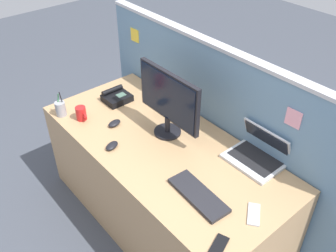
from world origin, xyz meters
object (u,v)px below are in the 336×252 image
at_px(desktop_monitor, 168,100).
at_px(computer_mouse_right_hand, 112,146).
at_px(keyboard_main, 198,195).
at_px(cell_phone_silver_slab, 254,214).
at_px(coffee_mug, 81,113).
at_px(pen_cup, 61,109).
at_px(computer_mouse_left_hand, 114,123).
at_px(cell_phone_black_slab, 219,246).
at_px(laptop, 259,153).
at_px(desk_phone, 117,97).

relative_size(desktop_monitor, computer_mouse_right_hand, 5.42).
height_order(keyboard_main, cell_phone_silver_slab, keyboard_main).
bearing_deg(coffee_mug, pen_cup, -149.04).
height_order(computer_mouse_left_hand, cell_phone_black_slab, computer_mouse_left_hand).
xyz_separation_m(computer_mouse_right_hand, cell_phone_silver_slab, (0.95, 0.27, -0.01)).
bearing_deg(computer_mouse_right_hand, cell_phone_silver_slab, -3.72).
bearing_deg(laptop, computer_mouse_left_hand, -150.77).
relative_size(desktop_monitor, computer_mouse_left_hand, 5.42).
xyz_separation_m(cell_phone_black_slab, cell_phone_silver_slab, (-0.02, 0.28, 0.00)).
bearing_deg(cell_phone_black_slab, computer_mouse_left_hand, 151.81).
xyz_separation_m(desktop_monitor, keyboard_main, (0.55, -0.25, -0.25)).
xyz_separation_m(desk_phone, coffee_mug, (0.05, -0.33, 0.02)).
height_order(desk_phone, cell_phone_silver_slab, desk_phone).
distance_m(desktop_monitor, coffee_mug, 0.67).
relative_size(computer_mouse_left_hand, cell_phone_black_slab, 0.77).
height_order(desktop_monitor, keyboard_main, desktop_monitor).
height_order(computer_mouse_right_hand, computer_mouse_left_hand, same).
height_order(laptop, keyboard_main, laptop).
bearing_deg(computer_mouse_left_hand, desk_phone, 132.30).
xyz_separation_m(keyboard_main, coffee_mug, (-1.07, -0.12, 0.04)).
relative_size(laptop, computer_mouse_left_hand, 3.34).
xyz_separation_m(cell_phone_black_slab, coffee_mug, (-1.36, 0.03, 0.05)).
distance_m(computer_mouse_left_hand, cell_phone_silver_slab, 1.15).
height_order(desk_phone, keyboard_main, desk_phone).
relative_size(desk_phone, coffee_mug, 1.73).
bearing_deg(cell_phone_black_slab, coffee_mug, 158.77).
bearing_deg(computer_mouse_left_hand, computer_mouse_right_hand, -48.45).
bearing_deg(coffee_mug, desktop_monitor, 36.01).
bearing_deg(desk_phone, cell_phone_black_slab, -14.12).
relative_size(laptop, computer_mouse_right_hand, 3.34).
xyz_separation_m(pen_cup, coffee_mug, (0.14, 0.09, -0.00)).
distance_m(keyboard_main, cell_phone_black_slab, 0.33).
xyz_separation_m(laptop, keyboard_main, (-0.01, -0.50, -0.04)).
xyz_separation_m(keyboard_main, pen_cup, (-1.21, -0.21, 0.04)).
relative_size(desktop_monitor, coffee_mug, 4.87).
distance_m(computer_mouse_right_hand, cell_phone_silver_slab, 0.98).
distance_m(desk_phone, cell_phone_silver_slab, 1.40).
xyz_separation_m(laptop, cell_phone_silver_slab, (0.27, -0.37, -0.04)).
bearing_deg(keyboard_main, cell_phone_black_slab, -22.50).
distance_m(desktop_monitor, computer_mouse_right_hand, 0.47).
relative_size(computer_mouse_left_hand, coffee_mug, 0.90).
distance_m(desk_phone, computer_mouse_right_hand, 0.57).
bearing_deg(computer_mouse_right_hand, desk_phone, 123.69).
xyz_separation_m(computer_mouse_right_hand, coffee_mug, (-0.40, 0.01, 0.03)).
distance_m(keyboard_main, coffee_mug, 1.08).
bearing_deg(coffee_mug, computer_mouse_right_hand, -1.58).
xyz_separation_m(desk_phone, pen_cup, (-0.09, -0.41, 0.02)).
bearing_deg(laptop, coffee_mug, -149.96).
relative_size(desk_phone, cell_phone_silver_slab, 1.29).
bearing_deg(desktop_monitor, pen_cup, -145.04).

